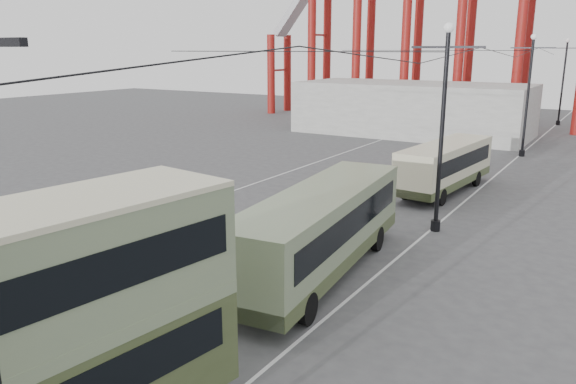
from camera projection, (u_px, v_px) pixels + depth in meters
The scene contains 8 objects.
road_markings at pixel (329, 203), 30.87m from camera, with size 12.52×120.00×0.01m.
lamp_post_mid at pixel (442, 131), 25.01m from camera, with size 3.20×0.44×9.32m.
lamp_post_far at pixel (528, 96), 43.13m from camera, with size 3.20×0.44×9.32m.
lamp_post_distant at pixel (563, 82), 61.24m from camera, with size 3.20×0.44×9.32m.
fairground_shed at pixel (412, 109), 55.35m from camera, with size 22.00×10.00×5.00m, color #999994.
single_decker_green at pixel (321, 228), 20.69m from camera, with size 3.80×11.58×3.21m.
single_decker_cream at pixel (445, 165), 32.89m from camera, with size 3.18×9.44×2.88m.
pedestrian at pixel (224, 286), 17.61m from camera, with size 0.73×0.48×2.00m, color black.
Camera 1 is at (12.88, -6.79, 8.23)m, focal length 35.00 mm.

